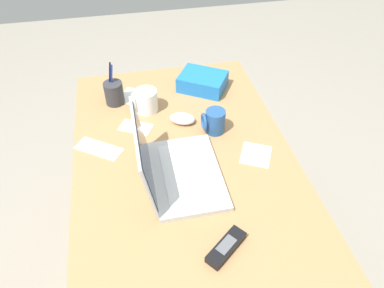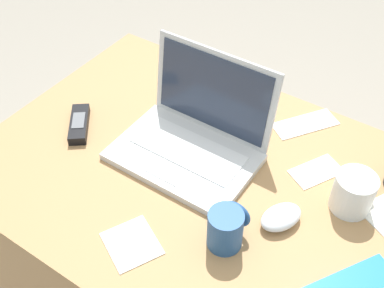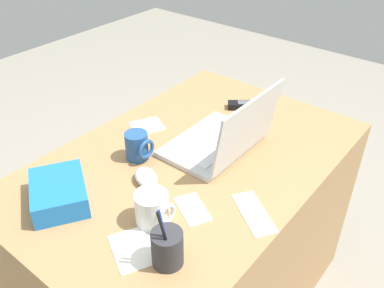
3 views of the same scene
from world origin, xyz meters
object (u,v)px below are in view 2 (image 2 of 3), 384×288
at_px(coffee_mug_white, 226,228).
at_px(computer_mouse, 281,217).
at_px(cordless_phone, 79,124).
at_px(laptop, 193,136).
at_px(coffee_mug_tall, 354,192).

bearing_deg(coffee_mug_white, computer_mouse, 55.56).
bearing_deg(computer_mouse, cordless_phone, -154.23).
relative_size(laptop, computer_mouse, 3.44).
relative_size(coffee_mug_tall, cordless_phone, 0.76).
bearing_deg(cordless_phone, coffee_mug_white, -10.34).
bearing_deg(coffee_mug_tall, coffee_mug_white, -127.36).
distance_m(computer_mouse, coffee_mug_tall, 0.17).
xyz_separation_m(computer_mouse, cordless_phone, (-0.57, -0.02, -0.01)).
height_order(laptop, cordless_phone, laptop).
bearing_deg(coffee_mug_tall, computer_mouse, -129.64).
height_order(laptop, coffee_mug_white, laptop).
bearing_deg(coffee_mug_tall, laptop, -172.95).
height_order(coffee_mug_tall, cordless_phone, coffee_mug_tall).
distance_m(coffee_mug_white, coffee_mug_tall, 0.30).
xyz_separation_m(laptop, computer_mouse, (0.28, -0.08, -0.03)).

